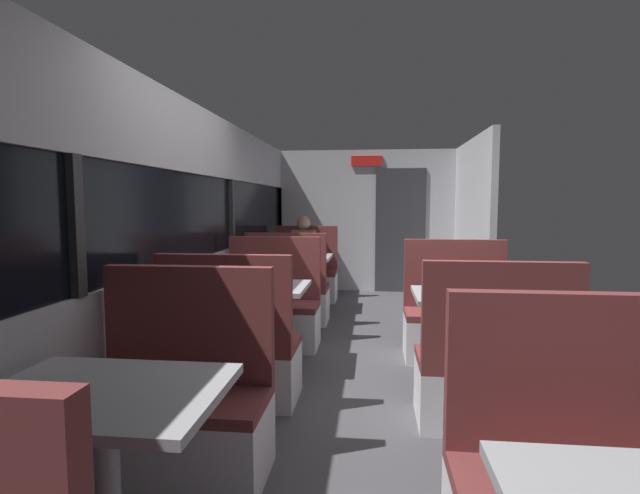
{
  "coord_description": "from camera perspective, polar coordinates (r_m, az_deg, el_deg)",
  "views": [
    {
      "loc": [
        0.12,
        -3.77,
        1.45
      ],
      "look_at": [
        -0.49,
        1.77,
        0.94
      ],
      "focal_mm": 27.21,
      "sensor_mm": 36.0,
      "label": 1
    }
  ],
  "objects": [
    {
      "name": "bench_mid_window_facing_entry",
      "position": [
        4.97,
        -5.69,
        -7.82
      ],
      "size": [
        0.95,
        0.5,
        1.1
      ],
      "color": "silver",
      "rests_on": "ground_plane"
    },
    {
      "name": "bench_near_window_facing_entry",
      "position": [
        2.82,
        -16.22,
        -18.35
      ],
      "size": [
        0.95,
        0.5,
        1.1
      ],
      "color": "silver",
      "rests_on": "ground_plane"
    },
    {
      "name": "bench_far_window_facing_entry",
      "position": [
        7.25,
        -1.81,
        -3.66
      ],
      "size": [
        0.95,
        0.5,
        1.1
      ],
      "color": "silver",
      "rests_on": "ground_plane"
    },
    {
      "name": "seated_passenger",
      "position": [
        7.15,
        -1.9,
        -2.1
      ],
      "size": [
        0.47,
        0.55,
        1.26
      ],
      "color": "#26262D",
      "rests_on": "ground_plane"
    },
    {
      "name": "dining_table_mid_window",
      "position": [
        4.24,
        -7.71,
        -5.81
      ],
      "size": [
        0.9,
        0.7,
        0.74
      ],
      "color": "#9E9EA3",
      "rests_on": "ground_plane"
    },
    {
      "name": "carriage_window_panel_left",
      "position": [
        4.1,
        -16.24,
        0.26
      ],
      "size": [
        0.09,
        8.48,
        2.3
      ],
      "color": "#B2B2B7",
      "rests_on": "ground_plane"
    },
    {
      "name": "bench_far_window_facing_end",
      "position": [
        5.89,
        -3.75,
        -5.75
      ],
      "size": [
        0.95,
        0.5,
        1.1
      ],
      "color": "silver",
      "rests_on": "ground_plane"
    },
    {
      "name": "carriage_end_bulkhead",
      "position": [
        7.98,
        5.88,
        2.97
      ],
      "size": [
        2.9,
        0.11,
        2.3
      ],
      "color": "#B2B2B7",
      "rests_on": "ground_plane"
    },
    {
      "name": "coffee_cup_secondary",
      "position": [
        4.12,
        -7.68,
        -4.09
      ],
      "size": [
        0.07,
        0.07,
        0.09
      ],
      "color": "#26598C",
      "rests_on": "dining_table_mid_window"
    },
    {
      "name": "dining_table_near_window",
      "position": [
        2.13,
        -24.03,
        -17.57
      ],
      "size": [
        0.9,
        0.7,
        0.74
      ],
      "color": "#9E9EA3",
      "rests_on": "ground_plane"
    },
    {
      "name": "bench_rear_aisle_facing_end",
      "position": [
        3.42,
        19.63,
        -14.2
      ],
      "size": [
        0.95,
        0.5,
        1.1
      ],
      "color": "silver",
      "rests_on": "ground_plane"
    },
    {
      "name": "ground_plane",
      "position": [
        4.05,
        4.34,
        -15.9
      ],
      "size": [
        3.3,
        9.2,
        0.02
      ],
      "primitive_type": "cube",
      "color": "#423F44"
    },
    {
      "name": "bench_mid_window_facing_end",
      "position": [
        3.67,
        -10.36,
        -12.65
      ],
      "size": [
        0.95,
        0.5,
        1.1
      ],
      "color": "silver",
      "rests_on": "ground_plane"
    },
    {
      "name": "dining_table_far_window",
      "position": [
        6.52,
        -2.69,
        -1.9
      ],
      "size": [
        0.9,
        0.7,
        0.74
      ],
      "color": "#9E9EA3",
      "rests_on": "ground_plane"
    },
    {
      "name": "dining_table_rear_aisle",
      "position": [
        4.0,
        17.46,
        -6.69
      ],
      "size": [
        0.9,
        0.7,
        0.74
      ],
      "color": "#9E9EA3",
      "rests_on": "ground_plane"
    },
    {
      "name": "bench_rear_aisle_facing_entry",
      "position": [
        4.74,
        15.72,
        -8.65
      ],
      "size": [
        0.95,
        0.5,
        1.1
      ],
      "color": "silver",
      "rests_on": "ground_plane"
    },
    {
      "name": "carriage_aisle_panel_right",
      "position": [
        6.91,
        17.43,
        2.51
      ],
      "size": [
        0.08,
        2.4,
        2.3
      ],
      "primitive_type": "cube",
      "color": "#B2B2B7",
      "rests_on": "ground_plane"
    }
  ]
}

